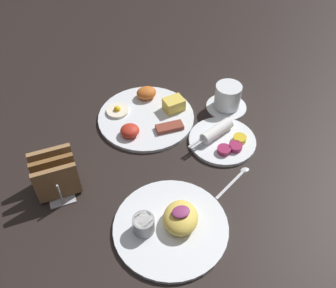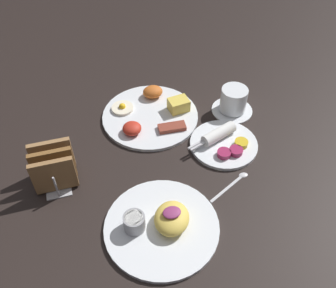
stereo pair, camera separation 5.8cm
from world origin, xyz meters
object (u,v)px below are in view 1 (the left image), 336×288
at_px(plate_breakfast, 147,115).
at_px(coffee_cup, 228,98).
at_px(plate_condiments, 222,139).
at_px(plate_foreground, 171,224).
at_px(toast_rack, 55,175).

distance_m(plate_breakfast, coffee_cup, 0.24).
bearing_deg(plate_breakfast, plate_condiments, -46.56).
relative_size(plate_condiments, plate_foreground, 0.76).
distance_m(plate_foreground, coffee_cup, 0.45).
height_order(plate_condiments, coffee_cup, coffee_cup).
bearing_deg(coffee_cup, plate_condiments, -121.88).
relative_size(plate_breakfast, plate_foreground, 1.08).
distance_m(toast_rack, coffee_cup, 0.53).
height_order(plate_condiments, plate_foreground, plate_foreground).
distance_m(plate_condiments, toast_rack, 0.44).
xyz_separation_m(plate_foreground, toast_rack, (-0.21, 0.20, 0.03)).
bearing_deg(plate_condiments, coffee_cup, 58.12).
height_order(plate_foreground, coffee_cup, coffee_cup).
bearing_deg(plate_condiments, plate_breakfast, 133.44).
relative_size(plate_breakfast, coffee_cup, 2.30).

